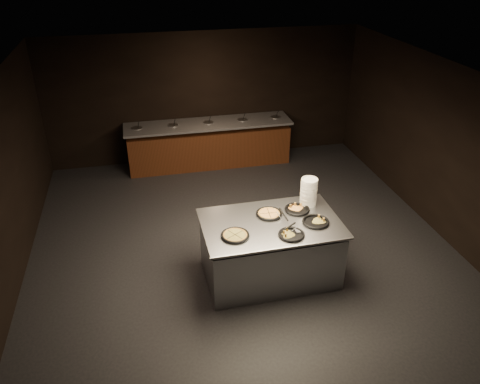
{
  "coord_description": "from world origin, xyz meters",
  "views": [
    {
      "loc": [
        -1.47,
        -6.13,
        4.69
      ],
      "look_at": [
        -0.02,
        0.3,
        1.02
      ],
      "focal_mm": 35.0,
      "sensor_mm": 36.0,
      "label": 1
    }
  ],
  "objects_px": {
    "plate_stack": "(309,192)",
    "pan_cheese_whole": "(269,214)",
    "serving_counter": "(270,251)",
    "pan_veggie_whole": "(235,235)"
  },
  "relations": [
    {
      "from": "serving_counter",
      "to": "pan_cheese_whole",
      "type": "relative_size",
      "value": 5.2
    },
    {
      "from": "plate_stack",
      "to": "pan_veggie_whole",
      "type": "relative_size",
      "value": 1.07
    },
    {
      "from": "serving_counter",
      "to": "pan_veggie_whole",
      "type": "relative_size",
      "value": 5.07
    },
    {
      "from": "plate_stack",
      "to": "pan_veggie_whole",
      "type": "bearing_deg",
      "value": -154.26
    },
    {
      "from": "plate_stack",
      "to": "pan_cheese_whole",
      "type": "distance_m",
      "value": 0.73
    },
    {
      "from": "serving_counter",
      "to": "plate_stack",
      "type": "height_order",
      "value": "plate_stack"
    },
    {
      "from": "plate_stack",
      "to": "serving_counter",
      "type": "bearing_deg",
      "value": -151.45
    },
    {
      "from": "serving_counter",
      "to": "pan_cheese_whole",
      "type": "height_order",
      "value": "pan_cheese_whole"
    },
    {
      "from": "plate_stack",
      "to": "pan_cheese_whole",
      "type": "bearing_deg",
      "value": -165.27
    },
    {
      "from": "serving_counter",
      "to": "plate_stack",
      "type": "bearing_deg",
      "value": 27.83
    }
  ]
}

